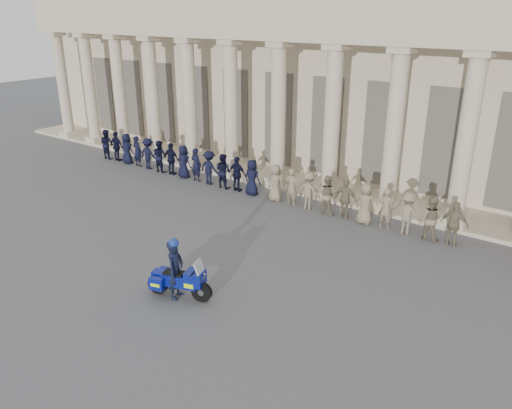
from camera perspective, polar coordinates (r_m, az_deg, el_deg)
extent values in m
plane|color=#4D4D50|center=(16.27, -9.60, -6.35)|extent=(90.00, 90.00, 0.00)
cube|color=#BBA98C|center=(27.18, 13.47, 14.52)|extent=(40.00, 10.00, 9.00)
cube|color=#BBA98C|center=(22.69, 6.28, 2.19)|extent=(40.00, 2.60, 0.15)
cube|color=#BBA98C|center=(20.76, 5.89, 19.36)|extent=(35.80, 1.00, 1.00)
cube|color=#BBA98C|center=(33.52, -20.53, 7.67)|extent=(0.90, 0.90, 0.30)
cylinder|color=#BBA98C|center=(33.02, -21.20, 12.63)|extent=(0.64, 0.64, 5.60)
cube|color=#BBA98C|center=(32.77, -21.91, 17.65)|extent=(0.85, 0.85, 0.24)
cube|color=#BBA98C|center=(31.43, -17.83, 7.15)|extent=(0.90, 0.90, 0.30)
cylinder|color=#BBA98C|center=(30.89, -18.46, 12.45)|extent=(0.64, 0.64, 5.60)
cube|color=#BBA98C|center=(30.63, -19.12, 17.83)|extent=(0.85, 0.85, 0.24)
cube|color=#BBA98C|center=(29.42, -14.76, 6.55)|extent=(0.90, 0.90, 0.30)
cylinder|color=#BBA98C|center=(28.84, -15.32, 12.21)|extent=(0.64, 0.64, 5.60)
cube|color=#BBA98C|center=(28.56, -15.92, 17.99)|extent=(0.85, 0.85, 0.24)
cube|color=#BBA98C|center=(27.51, -11.27, 5.83)|extent=(0.90, 0.90, 0.30)
cylinder|color=#BBA98C|center=(26.89, -11.72, 11.90)|extent=(0.64, 0.64, 5.60)
cube|color=#BBA98C|center=(26.59, -12.22, 18.10)|extent=(0.85, 0.85, 0.24)
cube|color=#BBA98C|center=(25.72, -7.27, 4.99)|extent=(0.90, 0.90, 0.30)
cylinder|color=#BBA98C|center=(25.05, -7.59, 11.47)|extent=(0.64, 0.64, 5.60)
cube|color=#BBA98C|center=(24.73, -7.94, 18.15)|extent=(0.85, 0.85, 0.24)
cube|color=#BBA98C|center=(24.08, -2.73, 4.00)|extent=(0.90, 0.90, 0.30)
cylinder|color=#BBA98C|center=(23.37, -2.85, 10.92)|extent=(0.64, 0.64, 5.60)
cube|color=#BBA98C|center=(23.01, -2.99, 18.08)|extent=(0.85, 0.85, 0.24)
cube|color=#BBA98C|center=(22.62, 2.43, 2.84)|extent=(0.90, 0.90, 0.30)
cylinder|color=#BBA98C|center=(21.86, 2.56, 10.19)|extent=(0.64, 0.64, 5.60)
cube|color=#BBA98C|center=(21.48, 2.69, 17.85)|extent=(0.85, 0.85, 0.24)
cube|color=#BBA98C|center=(21.37, 8.24, 1.51)|extent=(0.90, 0.90, 0.30)
cylinder|color=#BBA98C|center=(20.57, 8.68, 9.26)|extent=(0.64, 0.64, 5.60)
cube|color=#BBA98C|center=(20.17, 9.15, 17.39)|extent=(0.85, 0.85, 0.24)
cube|color=#BBA98C|center=(20.38, 14.67, 0.01)|extent=(0.90, 0.90, 0.30)
cylinder|color=#BBA98C|center=(19.54, 15.48, 8.09)|extent=(0.64, 0.64, 5.60)
cube|color=#BBA98C|center=(19.12, 16.37, 16.62)|extent=(0.85, 0.85, 0.24)
cube|color=#BBA98C|center=(19.69, 21.66, -1.62)|extent=(0.90, 0.90, 0.30)
cylinder|color=#BBA98C|center=(18.81, 22.88, 6.69)|extent=(0.64, 0.64, 5.60)
cube|color=#BBA98C|center=(18.38, 24.22, 15.49)|extent=(0.85, 0.85, 0.24)
cube|color=black|center=(33.22, -16.84, 11.96)|extent=(1.30, 0.12, 4.20)
cube|color=black|center=(31.21, -13.84, 11.69)|extent=(1.30, 0.12, 4.20)
cube|color=black|center=(29.30, -10.45, 11.35)|extent=(1.30, 0.12, 4.20)
cube|color=black|center=(27.50, -6.61, 10.92)|extent=(1.30, 0.12, 4.20)
cube|color=black|center=(25.84, -2.26, 10.36)|extent=(1.30, 0.12, 4.20)
cube|color=black|center=(24.35, 2.62, 9.67)|extent=(1.30, 0.12, 4.20)
cube|color=black|center=(23.05, 8.07, 8.81)|extent=(1.30, 0.12, 4.20)
cube|color=black|center=(21.99, 14.09, 7.77)|extent=(1.30, 0.12, 4.20)
cube|color=black|center=(21.19, 20.59, 6.54)|extent=(1.30, 0.12, 4.20)
imported|color=black|center=(27.98, -16.67, 6.63)|extent=(0.76, 0.59, 1.57)
imported|color=black|center=(27.36, -15.63, 6.42)|extent=(0.92, 0.38, 1.57)
imported|color=black|center=(26.75, -14.53, 6.20)|extent=(0.77, 0.50, 1.57)
imported|color=black|center=(26.15, -13.39, 5.96)|extent=(0.57, 0.38, 1.57)
imported|color=black|center=(25.56, -12.20, 5.71)|extent=(1.01, 0.58, 1.57)
imported|color=black|center=(24.99, -10.95, 5.44)|extent=(0.76, 0.59, 1.57)
imported|color=black|center=(24.42, -9.64, 5.16)|extent=(0.92, 0.38, 1.57)
imported|color=black|center=(23.87, -8.27, 4.86)|extent=(0.77, 0.50, 1.57)
imported|color=black|center=(23.34, -6.84, 4.55)|extent=(0.57, 0.38, 1.57)
imported|color=black|center=(22.82, -5.35, 4.21)|extent=(1.01, 0.58, 1.57)
imported|color=black|center=(22.32, -3.79, 3.86)|extent=(0.76, 0.59, 1.57)
imported|color=black|center=(21.83, -2.16, 3.50)|extent=(0.92, 0.38, 1.57)
imported|color=black|center=(21.37, -0.46, 3.11)|extent=(0.77, 0.50, 1.57)
imported|color=#7E7157|center=(20.71, 2.22, 2.49)|extent=(0.77, 0.50, 1.57)
imported|color=#7E7157|center=(20.30, 4.11, 2.05)|extent=(0.57, 0.38, 1.57)
imported|color=#7E7157|center=(19.91, 6.07, 1.59)|extent=(1.01, 0.58, 1.57)
imported|color=#7E7157|center=(19.55, 8.10, 1.12)|extent=(0.76, 0.59, 1.57)
imported|color=#7E7157|center=(19.22, 10.20, 0.62)|extent=(0.92, 0.38, 1.57)
imported|color=#7E7157|center=(18.91, 12.38, 0.11)|extent=(0.77, 0.50, 1.57)
imported|color=#7E7157|center=(18.64, 14.62, -0.42)|extent=(0.57, 0.38, 1.57)
imported|color=#7E7157|center=(18.39, 16.93, -0.97)|extent=(1.01, 0.58, 1.57)
imported|color=#7E7157|center=(18.18, 19.30, -1.52)|extent=(0.76, 0.59, 1.57)
imported|color=#7E7157|center=(18.00, 21.72, -2.09)|extent=(0.92, 0.38, 1.57)
cylinder|color=black|center=(13.91, -6.23, -9.89)|extent=(0.60, 0.30, 0.59)
cylinder|color=black|center=(14.46, -11.14, -8.90)|extent=(0.60, 0.30, 0.59)
cube|color=navy|center=(14.03, -8.63, -8.52)|extent=(1.09, 0.67, 0.34)
cube|color=navy|center=(13.78, -6.98, -8.33)|extent=(0.61, 0.59, 0.40)
cube|color=silver|center=(13.88, -6.94, -9.07)|extent=(0.27, 0.32, 0.11)
cube|color=#B2BFCC|center=(13.57, -6.45, -7.32)|extent=(0.30, 0.45, 0.48)
cube|color=black|center=(14.01, -9.33, -7.76)|extent=(0.65, 0.47, 0.09)
cube|color=navy|center=(14.28, -11.08, -7.79)|extent=(0.39, 0.38, 0.20)
cube|color=navy|center=(14.09, -11.28, -8.85)|extent=(0.44, 0.31, 0.36)
cube|color=#D2FF0D|center=(14.09, -11.28, -8.85)|extent=(0.32, 0.29, 0.09)
cube|color=navy|center=(14.52, -10.18, -7.80)|extent=(0.44, 0.31, 0.36)
cube|color=#D2FF0D|center=(14.52, -10.18, -7.80)|extent=(0.32, 0.29, 0.09)
cylinder|color=silver|center=(14.52, -9.79, -8.79)|extent=(0.54, 0.25, 0.09)
cylinder|color=black|center=(13.67, -7.02, -7.55)|extent=(0.22, 0.61, 0.03)
imported|color=black|center=(13.94, -9.20, -7.35)|extent=(0.58, 0.72, 1.71)
sphere|color=navy|center=(13.57, -9.39, -4.36)|extent=(0.28, 0.28, 0.28)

